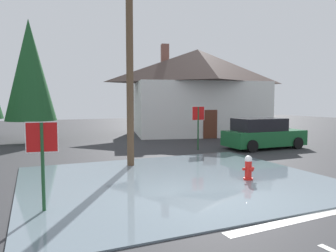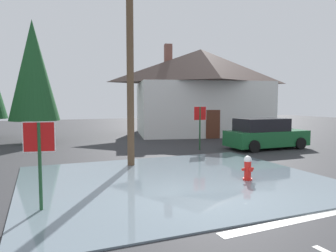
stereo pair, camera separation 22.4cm
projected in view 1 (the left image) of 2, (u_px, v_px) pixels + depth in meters
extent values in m
cube|color=#2D2D30|center=(212.00, 199.00, 8.62)|extent=(80.00, 80.00, 0.10)
cube|color=slate|center=(177.00, 180.00, 10.45)|extent=(9.69, 8.10, 0.04)
cube|color=silver|center=(296.00, 220.00, 6.95)|extent=(3.78, 0.45, 0.01)
cylinder|color=#1E4C28|center=(43.00, 168.00, 7.36)|extent=(0.08, 0.08, 2.11)
cube|color=white|center=(42.00, 137.00, 7.30)|extent=(0.71, 0.13, 0.72)
cube|color=red|center=(42.00, 137.00, 7.30)|extent=(0.67, 0.13, 0.68)
cylinder|color=red|center=(248.00, 179.00, 10.38)|extent=(0.30, 0.30, 0.10)
cylinder|color=red|center=(248.00, 170.00, 10.35)|extent=(0.22, 0.22, 0.55)
sphere|color=white|center=(248.00, 159.00, 10.32)|extent=(0.24, 0.24, 0.24)
cylinder|color=red|center=(244.00, 169.00, 10.29)|extent=(0.10, 0.09, 0.09)
cylinder|color=red|center=(252.00, 168.00, 10.41)|extent=(0.10, 0.09, 0.09)
cylinder|color=red|center=(251.00, 170.00, 10.20)|extent=(0.11, 0.10, 0.11)
cylinder|color=brown|center=(130.00, 58.00, 12.40)|extent=(0.28, 0.28, 8.54)
cylinder|color=#1E4C28|center=(198.00, 128.00, 16.95)|extent=(0.08, 0.08, 2.31)
cube|color=white|center=(198.00, 113.00, 16.89)|extent=(0.75, 0.02, 0.75)
cube|color=red|center=(198.00, 113.00, 16.89)|extent=(0.70, 0.03, 0.70)
cube|color=silver|center=(197.00, 108.00, 25.34)|extent=(10.88, 8.59, 4.05)
pyramid|color=#473833|center=(198.00, 66.00, 25.09)|extent=(11.75, 9.28, 2.63)
cube|color=brown|center=(165.00, 59.00, 25.76)|extent=(0.72, 0.72, 2.37)
cube|color=#592D1E|center=(210.00, 124.00, 22.16)|extent=(0.99, 0.28, 2.00)
cube|color=#195B2D|center=(264.00, 138.00, 17.54)|extent=(4.48, 1.87, 0.82)
cube|color=black|center=(259.00, 124.00, 17.34)|extent=(2.69, 1.64, 0.67)
cylinder|color=black|center=(274.00, 139.00, 19.00)|extent=(0.64, 0.22, 0.64)
cylinder|color=black|center=(298.00, 143.00, 17.31)|extent=(0.64, 0.22, 0.64)
cylinder|color=black|center=(231.00, 142.00, 17.81)|extent=(0.64, 0.22, 0.64)
cylinder|color=black|center=(252.00, 146.00, 16.13)|extent=(0.64, 0.22, 0.64)
cylinder|color=#4C3823|center=(32.00, 132.00, 20.05)|extent=(0.38, 0.38, 1.38)
cone|color=#1E5128|center=(30.00, 70.00, 19.75)|extent=(3.08, 3.08, 6.30)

